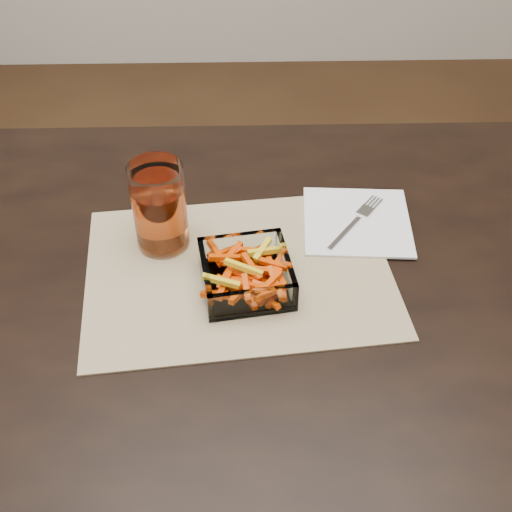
% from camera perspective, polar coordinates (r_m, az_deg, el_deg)
% --- Properties ---
extents(dining_table, '(1.60, 0.90, 0.75)m').
position_cam_1_polar(dining_table, '(1.00, 3.18, -6.53)').
color(dining_table, black).
rests_on(dining_table, ground).
extents(placemat, '(0.48, 0.37, 0.00)m').
position_cam_1_polar(placemat, '(0.96, -1.55, -1.32)').
color(placemat, tan).
rests_on(placemat, dining_table).
extents(glass_bowl, '(0.14, 0.14, 0.05)m').
position_cam_1_polar(glass_bowl, '(0.92, -0.88, -1.76)').
color(glass_bowl, white).
rests_on(glass_bowl, placemat).
extents(tumbler, '(0.08, 0.08, 0.14)m').
position_cam_1_polar(tumbler, '(0.97, -8.56, 4.10)').
color(tumbler, white).
rests_on(tumbler, placemat).
extents(napkin, '(0.18, 0.18, 0.00)m').
position_cam_1_polar(napkin, '(1.05, 8.96, 3.06)').
color(napkin, white).
rests_on(napkin, placemat).
extents(fork, '(0.11, 0.14, 0.00)m').
position_cam_1_polar(fork, '(1.05, 8.92, 3.15)').
color(fork, silver).
rests_on(fork, napkin).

